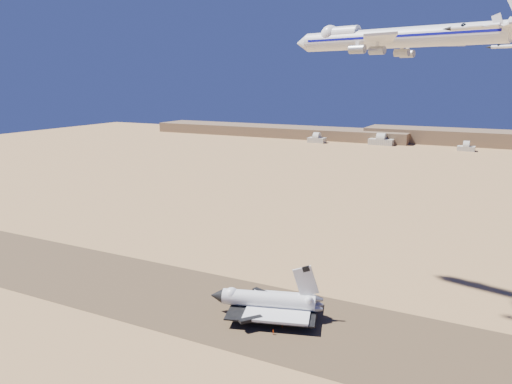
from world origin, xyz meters
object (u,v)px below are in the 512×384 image
at_px(crew_a, 282,325).
at_px(chase_jet_e, 470,39).
at_px(carrier_747, 390,38).
at_px(chase_jet_a, 474,27).
at_px(crew_b, 277,323).
at_px(shuttle, 268,302).
at_px(chase_jet_f, 505,46).
at_px(crew_c, 273,332).

relative_size(crew_a, chase_jet_e, 0.11).
bearing_deg(chase_jet_e, carrier_747, -112.02).
relative_size(carrier_747, chase_jet_a, 6.17).
bearing_deg(crew_b, chase_jet_e, -51.95).
xyz_separation_m(shuttle, crew_b, (5.70, -4.92, -4.32)).
bearing_deg(shuttle, crew_b, -57.51).
bearing_deg(chase_jet_a, carrier_747, 136.85).
xyz_separation_m(crew_b, chase_jet_f, (57.42, 104.12, 92.77)).
bearing_deg(chase_jet_e, shuttle, -116.83).
height_order(carrier_747, chase_jet_f, carrier_747).
height_order(carrier_747, chase_jet_a, carrier_747).
height_order(crew_c, chase_jet_e, chase_jet_e).
distance_m(crew_c, chase_jet_f, 154.57).
height_order(chase_jet_e, chase_jet_f, chase_jet_e).
bearing_deg(crew_b, chase_jet_f, -52.44).
bearing_deg(crew_a, crew_c, 154.28).
height_order(crew_a, crew_b, crew_a).
height_order(crew_a, chase_jet_a, chase_jet_a).
height_order(shuttle, chase_jet_a, chase_jet_a).
distance_m(shuttle, chase_jet_a, 105.14).
bearing_deg(crew_a, carrier_747, -43.35).
bearing_deg(chase_jet_a, crew_c, -163.46).
distance_m(chase_jet_a, chase_jet_f, 107.26).
bearing_deg(chase_jet_a, crew_b, -170.42).
relative_size(shuttle, chase_jet_a, 2.85).
bearing_deg(crew_a, chase_jet_e, -44.63).
relative_size(carrier_747, chase_jet_f, 5.74).
bearing_deg(carrier_747, chase_jet_a, -42.97).
bearing_deg(crew_c, shuttle, 0.73).
bearing_deg(carrier_747, crew_a, -102.51).
relative_size(shuttle, crew_b, 24.26).
height_order(shuttle, carrier_747, carrier_747).
relative_size(carrier_747, chase_jet_e, 5.34).
distance_m(carrier_747, chase_jet_a, 53.74).
relative_size(shuttle, crew_a, 23.26).
bearing_deg(shuttle, crew_a, -51.60).
bearing_deg(chase_jet_f, carrier_747, -101.57).
height_order(carrier_747, crew_a, carrier_747).
xyz_separation_m(crew_c, chase_jet_e, (43.30, 89.58, 94.64)).
bearing_deg(chase_jet_e, crew_c, -109.72).
xyz_separation_m(shuttle, carrier_747, (28.40, 36.59, 88.66)).
xyz_separation_m(crew_a, chase_jet_f, (54.95, 104.90, 92.74)).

